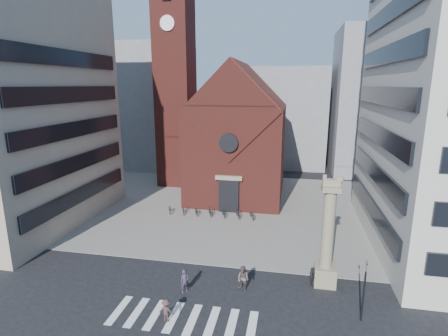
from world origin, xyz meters
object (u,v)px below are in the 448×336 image
Objects in this scene: traffic_light at (364,289)px; scooter_0 at (170,209)px; pedestrian_0 at (185,281)px; pedestrian_1 at (243,279)px; pedestrian_2 at (312,277)px; lion_column at (327,242)px.

traffic_light is 24.94m from scooter_0.
pedestrian_0 is 4.31m from pedestrian_1.
pedestrian_2 is at bearing -60.28° from scooter_0.
lion_column is at bearing -43.69° from pedestrian_2.
lion_column is 4.46× the size of pedestrian_1.
lion_column reaches higher than traffic_light.
lion_column is at bearing 116.46° from traffic_light.
pedestrian_0 is at bearing -163.09° from lion_column.
pedestrian_1 reaches higher than scooter_0.
lion_column is at bearing -22.56° from pedestrian_0.
pedestrian_1 is at bearing -160.91° from lion_column.
pedestrian_2 is at bearing -24.17° from pedestrian_0.
lion_column reaches higher than scooter_0.
pedestrian_2 is (5.02, 1.50, -0.17)m from pedestrian_1.
pedestrian_0 is at bearing 121.41° from pedestrian_2.
pedestrian_2 is at bearing 44.95° from pedestrian_1.
lion_column is 21.03m from scooter_0.
pedestrian_1 is 17.96m from scooter_0.
pedestrian_1 is 1.09× the size of scooter_0.
traffic_light is 2.21× the size of pedestrian_1.
pedestrian_1 reaches higher than pedestrian_2.
pedestrian_2 is 20.38m from scooter_0.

